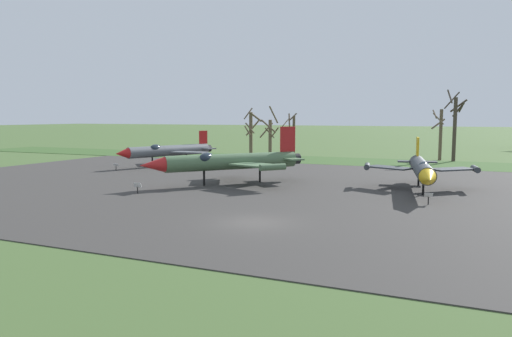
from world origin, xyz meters
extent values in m
plane|color=#425B2D|center=(0.00, 0.00, 0.00)|extent=(600.00, 600.00, 0.00)
cube|color=#383533|center=(0.00, 13.22, 0.03)|extent=(82.86, 44.05, 0.05)
cube|color=#355425|center=(0.00, 41.24, 0.03)|extent=(142.86, 12.00, 0.06)
cylinder|color=#4C6B47|center=(-8.60, 14.32, 2.12)|extent=(9.41, 10.76, 1.48)
cone|color=#B21E1E|center=(-13.45, 8.58, 2.12)|extent=(2.46, 2.56, 1.36)
cylinder|color=black|center=(-4.27, 19.45, 2.12)|extent=(1.32, 1.29, 1.04)
ellipsoid|color=#19232D|center=(-10.25, 12.37, 2.53)|extent=(1.08, 2.04, 1.02)
cube|color=#4C6B47|center=(-10.15, 17.00, 2.01)|extent=(4.29, 5.04, 0.14)
cube|color=#4C6B47|center=(-5.70, 13.24, 2.01)|extent=(4.91, 3.78, 0.14)
cylinder|color=#4C6B47|center=(-11.51, 18.74, 2.01)|extent=(1.95, 2.17, 0.55)
cylinder|color=#4C6B47|center=(-3.75, 12.19, 2.01)|extent=(1.95, 2.17, 0.55)
cube|color=#B21E1E|center=(-4.82, 18.80, 4.08)|extent=(1.17, 1.34, 2.44)
cube|color=#4C6B47|center=(-5.88, 19.52, 2.23)|extent=(2.39, 2.32, 0.14)
cube|color=#4C6B47|center=(-3.93, 17.87, 2.23)|extent=(2.39, 2.32, 0.14)
cylinder|color=black|center=(-10.42, 12.17, 0.69)|extent=(0.20, 0.20, 1.38)
cylinder|color=black|center=(-6.78, 16.48, 0.69)|extent=(0.20, 0.20, 1.38)
cylinder|color=black|center=(-13.10, 6.02, 0.28)|extent=(0.08, 0.08, 0.56)
cube|color=white|center=(-13.10, 6.02, 0.74)|extent=(0.69, 0.40, 0.40)
cylinder|color=#33383D|center=(7.81, 17.10, 1.92)|extent=(3.19, 11.70, 1.34)
cone|color=yellow|center=(8.91, 10.31, 1.92)|extent=(1.56, 2.28, 1.24)
cylinder|color=black|center=(6.83, 23.10, 1.92)|extent=(1.05, 0.88, 0.94)
ellipsoid|color=#19232D|center=(8.16, 14.89, 2.29)|extent=(0.90, 1.69, 0.84)
cube|color=#33383D|center=(5.09, 17.67, 1.82)|extent=(4.26, 3.25, 0.13)
cube|color=#33383D|center=(10.20, 18.51, 1.82)|extent=(4.07, 3.95, 0.13)
cylinder|color=#33383D|center=(3.09, 17.99, 1.82)|extent=(0.84, 2.20, 0.50)
cylinder|color=#33383D|center=(12.00, 19.44, 1.82)|extent=(0.84, 2.20, 0.50)
cube|color=yellow|center=(6.96, 22.27, 3.46)|extent=(0.42, 1.64, 1.74)
cube|color=#33383D|center=(5.97, 22.06, 2.03)|extent=(1.68, 1.48, 0.13)
cube|color=#33383D|center=(7.98, 22.38, 2.03)|extent=(1.68, 1.48, 0.13)
cylinder|color=black|center=(8.22, 14.57, 0.63)|extent=(0.18, 0.18, 1.25)
cylinder|color=black|center=(7.39, 19.62, 0.63)|extent=(0.18, 0.18, 1.25)
cylinder|color=black|center=(8.93, 10.25, 0.30)|extent=(0.08, 0.08, 0.60)
cube|color=white|center=(8.93, 10.25, 0.75)|extent=(0.63, 0.36, 0.30)
cylinder|color=#565B60|center=(-23.40, 26.06, 1.95)|extent=(5.59, 11.48, 1.36)
cone|color=red|center=(-25.86, 19.81, 1.95)|extent=(1.76, 1.98, 1.25)
cylinder|color=black|center=(-21.14, 31.81, 1.95)|extent=(1.16, 1.05, 0.95)
ellipsoid|color=#19232D|center=(-24.17, 24.11, 2.33)|extent=(1.09, 2.06, 1.03)
cube|color=#565B60|center=(-25.64, 28.05, 1.85)|extent=(4.23, 4.39, 0.13)
cube|color=#565B60|center=(-20.40, 25.98, 1.85)|extent=(4.41, 2.17, 0.13)
cube|color=red|center=(-21.40, 31.13, 3.50)|extent=(0.63, 1.28, 1.74)
cube|color=#565B60|center=(-22.61, 31.41, 2.05)|extent=(2.25, 1.88, 0.13)
cube|color=#565B60|center=(-20.32, 30.51, 2.05)|extent=(2.25, 1.88, 0.13)
cylinder|color=black|center=(-24.35, 23.64, 0.64)|extent=(0.18, 0.18, 1.27)
cylinder|color=black|center=(-22.45, 28.48, 0.64)|extent=(0.18, 0.18, 1.27)
cylinder|color=black|center=(-25.87, 18.72, 0.28)|extent=(0.08, 0.08, 0.57)
cube|color=white|center=(-25.87, 18.72, 0.71)|extent=(0.62, 0.29, 0.29)
cylinder|color=brown|center=(-20.45, 44.57, 3.48)|extent=(0.55, 0.55, 6.96)
cylinder|color=brown|center=(-19.42, 44.01, 6.24)|extent=(1.44, 2.33, 1.64)
cylinder|color=brown|center=(-20.32, 43.90, 4.45)|extent=(1.53, 0.49, 1.72)
cylinder|color=brown|center=(-21.09, 44.97, 6.74)|extent=(1.04, 1.51, 1.85)
cylinder|color=brown|center=(-20.75, 43.97, 4.03)|extent=(1.43, 0.88, 1.56)
cylinder|color=brown|center=(-20.62, 45.61, 4.43)|extent=(2.30, 0.62, 2.58)
cylinder|color=brown|center=(-17.06, 44.43, 2.88)|extent=(0.53, 0.53, 5.77)
cylinder|color=brown|center=(-16.62, 45.22, 3.78)|extent=(1.82, 1.14, 1.78)
cylinder|color=brown|center=(-16.90, 43.31, 4.79)|extent=(2.43, 0.61, 2.09)
cylinder|color=brown|center=(-16.35, 44.04, 6.56)|extent=(1.07, 1.71, 2.67)
cylinder|color=brown|center=(-18.01, 45.08, 4.11)|extent=(1.59, 2.15, 2.38)
cylinder|color=brown|center=(-16.88, 43.76, 3.74)|extent=(1.53, 0.59, 1.66)
cylinder|color=brown|center=(-14.50, 48.22, 3.18)|extent=(0.44, 0.44, 6.37)
cylinder|color=brown|center=(-14.91, 48.74, 6.14)|extent=(1.28, 1.08, 1.41)
cylinder|color=brown|center=(-15.86, 48.35, 5.40)|extent=(0.40, 2.80, 1.52)
cylinder|color=brown|center=(-15.19, 47.94, 5.69)|extent=(0.86, 1.64, 2.17)
cylinder|color=brown|center=(7.63, 48.55, 3.66)|extent=(0.46, 0.46, 7.31)
cylinder|color=brown|center=(7.19, 49.39, 5.20)|extent=(1.90, 1.14, 1.57)
cylinder|color=brown|center=(7.29, 47.82, 5.96)|extent=(1.62, 0.87, 1.64)
cylinder|color=brown|center=(6.75, 48.26, 6.60)|extent=(0.78, 1.90, 1.28)
cylinder|color=#42382D|center=(9.50, 46.93, 4.46)|extent=(0.50, 0.50, 8.91)
cylinder|color=#42382D|center=(9.86, 47.63, 7.20)|extent=(1.67, 1.02, 1.98)
cylinder|color=#42382D|center=(8.97, 47.84, 8.52)|extent=(2.03, 1.30, 2.41)
cylinder|color=#42382D|center=(10.26, 47.23, 7.53)|extent=(0.83, 1.72, 1.41)
cylinder|color=#42382D|center=(9.87, 47.97, 7.77)|extent=(2.30, 1.02, 1.82)
cylinder|color=#42382D|center=(8.72, 46.60, 9.03)|extent=(0.92, 1.78, 1.96)
camera|label=1|loc=(11.39, -25.69, 6.29)|focal=33.99mm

